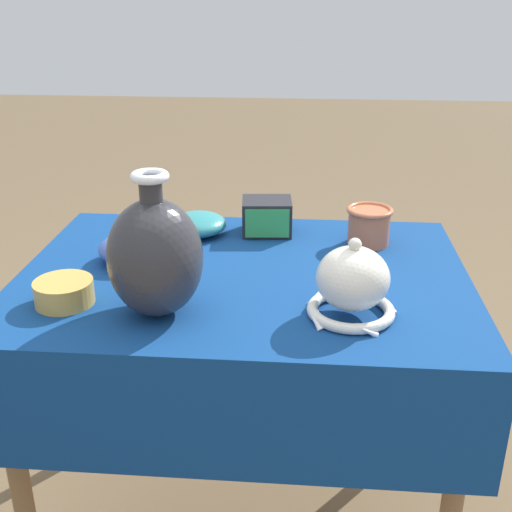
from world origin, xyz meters
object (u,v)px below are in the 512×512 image
Objects in this scene: vase_tall_bulbous at (155,256)px; vase_dome_bell at (352,285)px; bowl_shallow_cobalt at (132,248)px; cup_wide_terracotta at (369,225)px; bowl_shallow_teal at (198,224)px; pot_squat_ochre at (64,292)px; mosaic_tile_box at (267,217)px.

vase_tall_bulbous is 1.52× the size of vase_dome_bell.
vase_dome_bell reaches higher than bowl_shallow_cobalt.
cup_wide_terracotta reaches higher than bowl_shallow_teal.
bowl_shallow_teal is 1.24× the size of pot_squat_ochre.
bowl_shallow_cobalt is at bearing 115.44° from vase_tall_bulbous.
bowl_shallow_teal is (-0.44, 0.03, -0.02)m from cup_wide_terracotta.
bowl_shallow_cobalt is 1.04× the size of bowl_shallow_teal.
mosaic_tile_box is at bearing 34.91° from bowl_shallow_cobalt.
mosaic_tile_box is 0.18m from bowl_shallow_teal.
vase_dome_bell is at bearing -70.91° from mosaic_tile_box.
bowl_shallow_cobalt is at bearing -164.50° from cup_wide_terracotta.
vase_tall_bulbous is 1.87× the size of bowl_shallow_cobalt.
bowl_shallow_cobalt is 1.34× the size of cup_wide_terracotta.
cup_wide_terracotta is (0.45, 0.41, -0.07)m from vase_tall_bulbous.
cup_wide_terracotta is (0.57, 0.16, 0.02)m from bowl_shallow_cobalt.
vase_dome_bell is 0.49m from mosaic_tile_box.
pot_squat_ochre is at bearing -109.92° from bowl_shallow_cobalt.
vase_dome_bell is at bearing -24.67° from bowl_shallow_cobalt.
vase_tall_bulbous reaches higher than pot_squat_ochre.
mosaic_tile_box is at bearing 7.67° from bowl_shallow_teal.
vase_dome_bell is 0.59m from pot_squat_ochre.
vase_dome_bell is at bearing 2.95° from vase_tall_bulbous.
mosaic_tile_box is 0.59m from pot_squat_ochre.
cup_wide_terracotta is (0.26, -0.06, 0.01)m from mosaic_tile_box.
bowl_shallow_teal is 0.46m from pot_squat_ochre.
pot_squat_ochre is (-0.58, 0.00, -0.04)m from vase_dome_bell.
bowl_shallow_teal is at bearing 56.30° from bowl_shallow_cobalt.
cup_wide_terracotta is at bearing -4.16° from bowl_shallow_teal.
bowl_shallow_teal reaches higher than pot_squat_ochre.
vase_dome_bell reaches higher than bowl_shallow_teal.
vase_tall_bulbous is 0.22m from pot_squat_ochre.
bowl_shallow_teal is at bearing 89.09° from vase_tall_bulbous.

